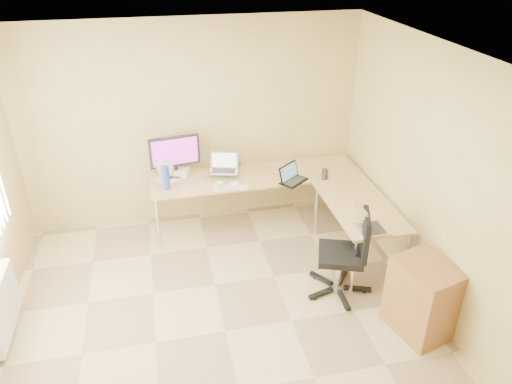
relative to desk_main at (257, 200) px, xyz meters
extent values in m
plane|color=#CEB887|center=(-0.72, -1.85, -0.36)|extent=(4.50, 4.50, 0.00)
plane|color=white|center=(-0.72, -1.85, 2.24)|extent=(4.50, 4.50, 0.00)
plane|color=tan|center=(-0.72, 0.40, 0.93)|extent=(4.50, 0.00, 4.50)
plane|color=tan|center=(1.38, -1.85, 0.93)|extent=(0.00, 4.50, 4.50)
cube|color=tan|center=(0.00, 0.00, 0.00)|extent=(2.65, 0.70, 0.73)
cube|color=tan|center=(0.98, -1.00, 0.00)|extent=(0.70, 1.30, 0.73)
cube|color=black|center=(-0.99, 0.19, 0.63)|extent=(0.64, 0.28, 0.53)
cube|color=#198764|center=(-0.33, 0.20, 0.39)|extent=(0.37, 0.42, 0.06)
cube|color=silver|center=(-0.41, 0.06, 0.54)|extent=(0.41, 0.35, 0.23)
cube|color=black|center=(0.40, -0.29, 0.47)|extent=(0.42, 0.41, 0.21)
cube|color=white|center=(-0.38, -0.30, 0.37)|extent=(0.43, 0.19, 0.02)
ellipsoid|color=white|center=(0.37, -0.06, 0.39)|extent=(0.13, 0.11, 0.04)
imported|color=white|center=(-0.52, -0.30, 0.41)|extent=(0.12, 0.12, 0.10)
cylinder|color=silver|center=(-0.33, -0.24, 0.38)|extent=(0.11, 0.11, 0.03)
cylinder|color=#2846A3|center=(-1.13, -0.14, 0.51)|extent=(0.09, 0.09, 0.30)
cube|color=white|center=(-1.13, 0.11, 0.37)|extent=(0.32, 0.35, 0.01)
cube|color=white|center=(-0.94, 0.20, 0.41)|extent=(0.26, 0.23, 0.08)
cylinder|color=silver|center=(-1.13, 0.11, 0.49)|extent=(0.24, 0.24, 0.25)
cylinder|color=#292929|center=(0.79, -0.30, 0.43)|extent=(0.09, 0.09, 0.13)
cube|color=silver|center=(0.89, -1.50, 0.49)|extent=(0.38, 0.30, 0.25)
cube|color=black|center=(0.56, -1.50, 0.14)|extent=(0.75, 0.75, 0.98)
cube|color=#8D5B1F|center=(1.13, -2.21, -0.01)|extent=(0.60, 0.68, 0.80)
cube|color=white|center=(-2.75, -1.45, -0.02)|extent=(0.09, 0.80, 0.55)
camera|label=1|loc=(-1.19, -5.35, 3.11)|focal=34.15mm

